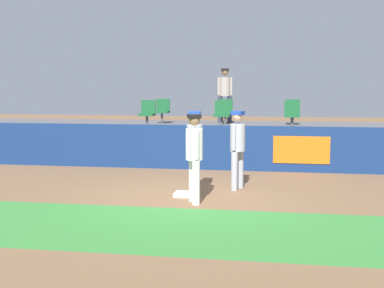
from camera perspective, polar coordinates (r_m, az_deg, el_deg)
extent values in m
plane|color=brown|center=(11.00, -0.03, -5.75)|extent=(60.00, 60.00, 0.00)
cube|color=#388438|center=(8.58, -2.89, -9.20)|extent=(18.00, 2.80, 0.01)
cube|color=white|center=(11.00, -0.87, -5.54)|extent=(0.40, 0.40, 0.08)
cylinder|color=white|center=(10.43, 0.05, -3.99)|extent=(0.15, 0.15, 0.87)
cylinder|color=white|center=(10.13, 0.45, -4.30)|extent=(0.15, 0.15, 0.87)
cylinder|color=white|center=(10.17, 0.25, -0.04)|extent=(0.44, 0.44, 0.61)
sphere|color=#8C6647|center=(10.13, 0.25, 2.65)|extent=(0.23, 0.23, 0.23)
cube|color=black|center=(10.12, 0.25, 3.07)|extent=(0.31, 0.31, 0.08)
cylinder|color=white|center=(10.37, 0.00, 0.19)|extent=(0.09, 0.09, 0.57)
cylinder|color=white|center=(9.97, 0.51, -0.05)|extent=(0.09, 0.09, 0.57)
ellipsoid|color=brown|center=(10.42, 0.52, -1.14)|extent=(0.19, 0.23, 0.28)
cylinder|color=#9EA3AD|center=(11.34, 0.37, -3.14)|extent=(0.15, 0.15, 0.88)
cylinder|color=#9EA3AD|center=(11.02, 0.19, -3.41)|extent=(0.15, 0.15, 0.88)
cylinder|color=#9EA3AD|center=(11.08, 0.29, 0.54)|extent=(0.36, 0.36, 0.62)
sphere|color=beige|center=(11.04, 0.29, 3.03)|extent=(0.23, 0.23, 0.23)
cube|color=#193899|center=(11.04, 0.29, 3.42)|extent=(0.25, 0.25, 0.08)
cylinder|color=#9EA3AD|center=(11.28, 0.40, 0.74)|extent=(0.09, 0.09, 0.58)
cylinder|color=#9EA3AD|center=(10.88, 0.17, 0.53)|extent=(0.09, 0.09, 0.58)
cylinder|color=#9EA3AD|center=(11.85, 5.33, -2.78)|extent=(0.15, 0.15, 0.87)
cylinder|color=#9EA3AD|center=(11.56, 4.68, -3.00)|extent=(0.15, 0.15, 0.87)
cylinder|color=#9EA3AD|center=(11.61, 5.04, 0.71)|extent=(0.43, 0.43, 0.61)
sphere|color=tan|center=(11.57, 5.07, 3.07)|extent=(0.23, 0.23, 0.23)
cube|color=#193899|center=(11.57, 5.07, 3.43)|extent=(0.31, 0.31, 0.08)
cylinder|color=#9EA3AD|center=(11.79, 5.46, 0.89)|extent=(0.09, 0.09, 0.57)
cylinder|color=#9EA3AD|center=(11.42, 4.62, 0.73)|extent=(0.09, 0.09, 0.57)
cube|color=navy|center=(14.44, 2.37, -0.40)|extent=(18.00, 0.24, 1.23)
cube|color=orange|center=(14.22, 11.93, -0.64)|extent=(1.50, 0.02, 0.74)
cube|color=#59595E|center=(16.99, 3.46, 0.29)|extent=(18.00, 4.80, 1.04)
cylinder|color=#4C4C51|center=(17.88, -3.32, 2.91)|extent=(0.08, 0.08, 0.40)
cube|color=#19592D|center=(17.87, -3.33, 3.55)|extent=(0.47, 0.44, 0.08)
cube|color=#19592D|center=(18.05, -3.20, 4.34)|extent=(0.47, 0.06, 0.40)
cylinder|color=#4C4C51|center=(15.73, 3.31, 2.45)|extent=(0.08, 0.08, 0.40)
cube|color=#19592D|center=(15.72, 3.31, 3.18)|extent=(0.48, 0.44, 0.08)
cube|color=#19592D|center=(15.89, 3.39, 4.08)|extent=(0.48, 0.06, 0.40)
cylinder|color=#4C4C51|center=(16.15, -4.97, 2.54)|extent=(0.08, 0.08, 0.40)
cube|color=#19592D|center=(16.14, -4.98, 3.24)|extent=(0.45, 0.44, 0.08)
cube|color=#19592D|center=(16.31, -4.82, 4.12)|extent=(0.45, 0.06, 0.40)
cylinder|color=#4C4C51|center=(17.44, 11.02, 2.72)|extent=(0.08, 0.08, 0.40)
cube|color=#19592D|center=(17.42, 11.04, 3.38)|extent=(0.45, 0.44, 0.08)
cube|color=#19592D|center=(17.60, 11.04, 4.19)|extent=(0.45, 0.06, 0.40)
cylinder|color=#4C4C51|center=(17.52, 3.68, 2.84)|extent=(0.08, 0.08, 0.40)
cube|color=#19592D|center=(17.51, 3.69, 3.49)|extent=(0.45, 0.44, 0.08)
cube|color=#19592D|center=(17.69, 3.75, 4.30)|extent=(0.45, 0.06, 0.40)
cylinder|color=#4C4C51|center=(15.64, 10.92, 2.32)|extent=(0.08, 0.08, 0.40)
cube|color=#19592D|center=(15.63, 10.94, 3.05)|extent=(0.45, 0.44, 0.08)
cube|color=#19592D|center=(15.80, 10.94, 3.96)|extent=(0.45, 0.06, 0.40)
cylinder|color=#33384C|center=(18.31, 4.16, 3.82)|extent=(0.16, 0.16, 0.93)
cylinder|color=#33384C|center=(18.27, 3.10, 3.82)|extent=(0.16, 0.16, 0.93)
cylinder|color=#A5998C|center=(18.27, 3.65, 6.30)|extent=(0.43, 0.43, 0.66)
sphere|color=#8C6647|center=(18.28, 3.66, 7.91)|extent=(0.24, 0.24, 0.24)
cube|color=black|center=(18.28, 3.66, 8.16)|extent=(0.30, 0.30, 0.09)
cylinder|color=#A5998C|center=(18.30, 4.33, 6.36)|extent=(0.10, 0.10, 0.61)
cylinder|color=#A5998C|center=(18.25, 2.96, 6.37)|extent=(0.10, 0.10, 0.61)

